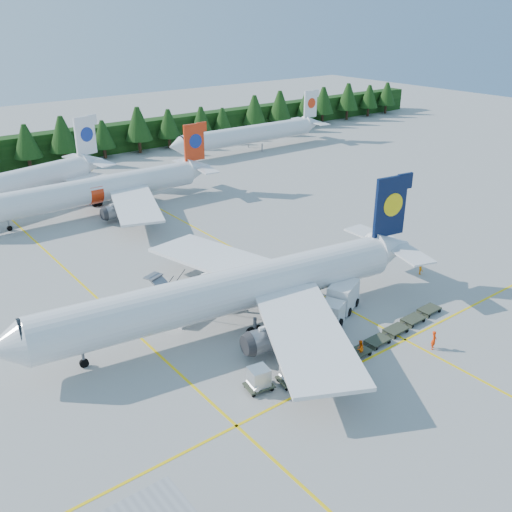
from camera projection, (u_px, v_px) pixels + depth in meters
ground at (317, 334)px, 55.69m from camera, size 320.00×320.00×0.00m
taxi_stripe_a at (98, 299)px, 62.37m from camera, size 0.25×120.00×0.01m
taxi_stripe_b at (244, 254)px, 73.53m from camera, size 0.25×120.00×0.01m
taxi_stripe_cross at (362, 362)px, 51.34m from camera, size 80.00×0.25×0.01m
treeline_hedge at (36, 149)px, 113.89m from camera, size 220.00×4.00×6.00m
airliner_navy at (219, 295)px, 55.00m from camera, size 43.58×35.61×12.72m
airliner_red at (89, 192)px, 86.40m from camera, size 39.70×32.69×11.55m
airliner_far_right at (244, 135)px, 123.44m from camera, size 39.14×4.26×11.39m
airstairs at (183, 310)px, 58.42m from camera, size 4.92×6.49×3.84m
service_truck at (339, 301)px, 58.82m from camera, size 6.48×4.54×2.95m
dolly_train at (396, 329)px, 55.69m from camera, size 14.22×2.53×0.14m
uld_pair at (275, 375)px, 47.61m from camera, size 5.25×3.08×1.74m
crew_a at (434, 340)px, 52.93m from camera, size 0.81×0.71×1.88m
crew_b at (360, 348)px, 51.83m from camera, size 0.90×0.76×1.66m
crew_c at (421, 268)px, 67.68m from camera, size 0.78×0.84×1.68m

